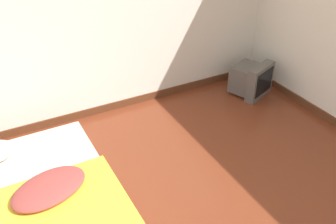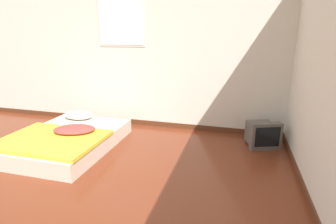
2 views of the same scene
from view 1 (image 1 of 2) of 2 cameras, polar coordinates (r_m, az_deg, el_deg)
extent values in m
cube|color=silver|center=(3.83, -20.58, 14.57)|extent=(7.95, 0.06, 2.60)
cube|color=#562D19|center=(4.32, -17.33, -1.49)|extent=(7.95, 0.02, 0.09)
cube|color=beige|center=(3.23, -20.16, -13.95)|extent=(1.34, 1.77, 0.23)
ellipsoid|color=#993D38|center=(3.07, -17.66, -10.98)|extent=(0.69, 0.55, 0.11)
cube|color=#56514C|center=(4.82, 11.74, 5.12)|extent=(0.45, 0.39, 0.33)
cube|color=#56514C|center=(4.73, 13.81, 4.53)|extent=(0.47, 0.27, 0.42)
cube|color=black|center=(4.70, 14.49, 4.40)|extent=(0.35, 0.14, 0.30)
camera|label=2|loc=(2.71, 73.79, -7.52)|focal=28.00mm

